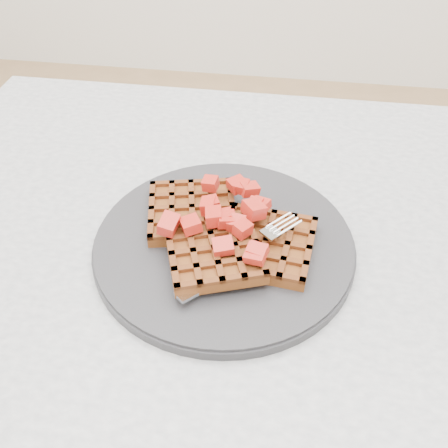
# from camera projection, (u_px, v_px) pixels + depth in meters

# --- Properties ---
(table) EXTENTS (1.20, 0.80, 0.75)m
(table) POSITION_uv_depth(u_px,v_px,m) (327.00, 323.00, 0.66)
(table) COLOR beige
(table) RESTS_ON ground
(plate) EXTENTS (0.31, 0.31, 0.02)m
(plate) POSITION_uv_depth(u_px,v_px,m) (224.00, 244.00, 0.60)
(plate) COLOR #262629
(plate) RESTS_ON table
(waffles) EXTENTS (0.22, 0.20, 0.03)m
(waffles) POSITION_uv_depth(u_px,v_px,m) (224.00, 234.00, 0.58)
(waffles) COLOR brown
(waffles) RESTS_ON plate
(strawberry_pile) EXTENTS (0.15, 0.15, 0.02)m
(strawberry_pile) POSITION_uv_depth(u_px,v_px,m) (224.00, 215.00, 0.57)
(strawberry_pile) COLOR #A30E07
(strawberry_pile) RESTS_ON waffles
(fork) EXTENTS (0.14, 0.15, 0.02)m
(fork) POSITION_uv_depth(u_px,v_px,m) (249.00, 258.00, 0.56)
(fork) COLOR silver
(fork) RESTS_ON plate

